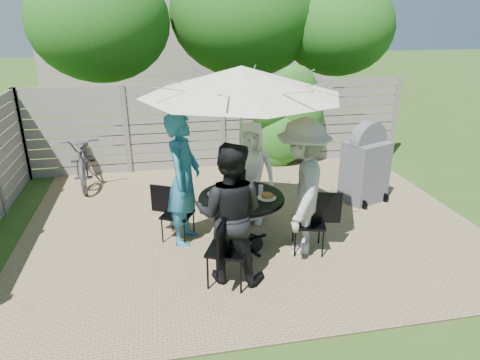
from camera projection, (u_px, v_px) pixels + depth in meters
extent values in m
plane|color=#304C17|center=(253.00, 229.00, 6.71)|extent=(60.00, 60.00, 0.00)
cube|color=#907853|center=(246.00, 215.00, 7.16)|extent=(7.00, 6.00, 0.02)
cube|color=gray|center=(223.00, 125.00, 9.11)|extent=(8.00, 0.10, 1.85)
ellipsoid|color=#205C15|center=(288.00, 125.00, 9.23)|extent=(1.20, 0.70, 1.80)
cube|color=gray|center=(187.00, 30.00, 16.75)|extent=(10.00, 6.00, 5.00)
ellipsoid|color=#145012|center=(99.00, 22.00, 9.74)|extent=(3.20, 3.20, 2.72)
ellipsoid|color=#145012|center=(245.00, 12.00, 10.74)|extent=(3.80, 3.80, 3.23)
ellipsoid|color=#145012|center=(337.00, 27.00, 10.63)|extent=(2.80, 2.80, 2.38)
cylinder|color=black|center=(241.00, 197.00, 5.98)|extent=(1.54, 1.54, 0.03)
cylinder|color=black|center=(241.00, 222.00, 6.12)|extent=(0.08, 0.08, 0.76)
cylinder|color=black|center=(241.00, 244.00, 6.26)|extent=(0.64, 0.64, 0.04)
cylinder|color=silver|center=(241.00, 167.00, 5.82)|extent=(0.05, 0.05, 2.43)
cone|color=beige|center=(241.00, 81.00, 5.39)|extent=(3.41, 3.41, 0.37)
cube|color=black|center=(251.00, 194.00, 6.98)|extent=(0.54, 0.54, 0.03)
cube|color=black|center=(254.00, 176.00, 7.09)|extent=(0.19, 0.38, 0.42)
imported|color=white|center=(250.00, 173.00, 6.72)|extent=(0.94, 0.78, 1.64)
cube|color=black|center=(178.00, 214.00, 6.26)|extent=(0.55, 0.55, 0.03)
cube|color=black|center=(164.00, 199.00, 6.23)|extent=(0.38, 0.21, 0.42)
imported|color=teal|center=(184.00, 180.00, 6.04)|extent=(0.69, 0.82, 1.93)
cube|color=black|center=(228.00, 249.00, 5.21)|extent=(0.63, 0.63, 0.04)
cube|color=black|center=(223.00, 240.00, 4.90)|extent=(0.22, 0.45, 0.49)
imported|color=black|center=(230.00, 214.00, 5.17)|extent=(1.06, 0.95, 1.81)
cube|color=black|center=(308.00, 223.00, 5.95)|extent=(0.53, 0.53, 0.03)
cube|color=black|center=(326.00, 208.00, 5.85)|extent=(0.43, 0.13, 0.45)
imported|color=#9C9E9A|center=(302.00, 188.00, 5.78)|extent=(1.11, 1.42, 1.92)
cylinder|color=white|center=(245.00, 186.00, 6.31)|extent=(0.26, 0.26, 0.01)
cylinder|color=#BC7737|center=(245.00, 184.00, 6.29)|extent=(0.15, 0.15, 0.05)
cylinder|color=white|center=(216.00, 194.00, 6.03)|extent=(0.26, 0.26, 0.01)
cylinder|color=#BC7737|center=(216.00, 192.00, 6.02)|extent=(0.15, 0.15, 0.05)
cylinder|color=white|center=(237.00, 206.00, 5.65)|extent=(0.26, 0.26, 0.01)
cylinder|color=#BC7737|center=(237.00, 204.00, 5.63)|extent=(0.15, 0.15, 0.05)
cylinder|color=white|center=(267.00, 198.00, 5.92)|extent=(0.26, 0.26, 0.01)
cylinder|color=#BC7737|center=(267.00, 195.00, 5.91)|extent=(0.15, 0.15, 0.05)
cylinder|color=silver|center=(237.00, 184.00, 6.21)|extent=(0.07, 0.07, 0.14)
cylinder|color=silver|center=(222.00, 193.00, 5.90)|extent=(0.07, 0.07, 0.14)
cylinder|color=silver|center=(246.00, 200.00, 5.70)|extent=(0.07, 0.07, 0.14)
cylinder|color=silver|center=(261.00, 190.00, 6.01)|extent=(0.07, 0.07, 0.14)
cylinder|color=#59280C|center=(238.00, 189.00, 6.00)|extent=(0.09, 0.09, 0.16)
cylinder|color=#C6B293|center=(251.00, 187.00, 6.14)|extent=(0.08, 0.08, 0.12)
imported|color=#333338|center=(84.00, 158.00, 8.39)|extent=(0.89, 2.01, 1.02)
cube|color=slate|center=(365.00, 172.00, 7.54)|extent=(0.87, 0.77, 1.10)
cylinder|color=slate|center=(368.00, 142.00, 7.34)|extent=(0.75, 0.47, 0.72)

